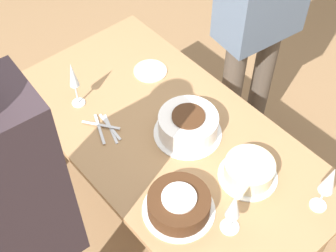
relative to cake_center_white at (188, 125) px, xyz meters
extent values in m
plane|color=#8E6B47|center=(-0.05, -0.06, -0.78)|extent=(12.00, 12.00, 0.00)
cube|color=#9E754C|center=(-0.05, -0.06, -0.07)|extent=(1.48, 0.77, 0.03)
cylinder|color=brown|center=(-0.72, -0.38, -0.43)|extent=(0.07, 0.07, 0.69)
cylinder|color=brown|center=(-0.72, 0.25, -0.43)|extent=(0.07, 0.07, 0.69)
cylinder|color=brown|center=(0.61, 0.25, -0.43)|extent=(0.07, 0.07, 0.69)
cylinder|color=white|center=(0.00, 0.00, -0.05)|extent=(0.29, 0.29, 0.01)
cylinder|color=white|center=(0.00, 0.00, 0.00)|extent=(0.25, 0.25, 0.10)
cylinder|color=#422614|center=(0.00, 0.00, 0.06)|extent=(0.14, 0.14, 0.01)
cylinder|color=white|center=(0.25, -0.27, -0.05)|extent=(0.27, 0.27, 0.01)
cylinder|color=#422614|center=(0.25, -0.27, -0.01)|extent=(0.23, 0.23, 0.08)
cylinder|color=white|center=(0.25, -0.27, 0.04)|extent=(0.13, 0.13, 0.01)
cylinder|color=white|center=(0.31, 0.03, -0.05)|extent=(0.23, 0.23, 0.01)
cylinder|color=beige|center=(0.31, 0.03, -0.01)|extent=(0.19, 0.19, 0.08)
cylinder|color=silver|center=(0.42, -0.18, -0.05)|extent=(0.07, 0.07, 0.00)
cylinder|color=silver|center=(0.42, -0.18, 0.00)|extent=(0.01, 0.01, 0.09)
cone|color=silver|center=(0.42, -0.18, 0.10)|extent=(0.05, 0.05, 0.13)
cylinder|color=silver|center=(0.58, 0.13, -0.05)|extent=(0.06, 0.06, 0.00)
cylinder|color=silver|center=(0.58, 0.13, 0.01)|extent=(0.01, 0.01, 0.11)
cone|color=silver|center=(0.58, 0.13, 0.12)|extent=(0.06, 0.06, 0.13)
cylinder|color=silver|center=(-0.44, -0.25, -0.05)|extent=(0.06, 0.06, 0.00)
cylinder|color=silver|center=(-0.44, -0.25, 0.01)|extent=(0.01, 0.01, 0.11)
cone|color=silver|center=(-0.44, -0.25, 0.12)|extent=(0.04, 0.04, 0.12)
cylinder|color=beige|center=(-0.39, 0.12, -0.05)|extent=(0.16, 0.16, 0.01)
cube|color=silver|center=(-0.23, -0.23, -0.05)|extent=(0.17, 0.06, 0.00)
cube|color=silver|center=(-0.24, -0.23, -0.05)|extent=(0.17, 0.03, 0.00)
cube|color=silver|center=(-0.25, -0.27, -0.05)|extent=(0.16, 0.07, 0.00)
cube|color=silver|center=(-0.27, -0.26, -0.04)|extent=(0.14, 0.11, 0.00)
cylinder|color=#4C4238|center=(-0.18, 0.73, -0.37)|extent=(0.11, 0.11, 0.81)
cylinder|color=#4C4238|center=(-0.21, 0.51, -0.37)|extent=(0.11, 0.11, 0.81)
camera|label=1|loc=(0.89, -0.87, 1.48)|focal=50.00mm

